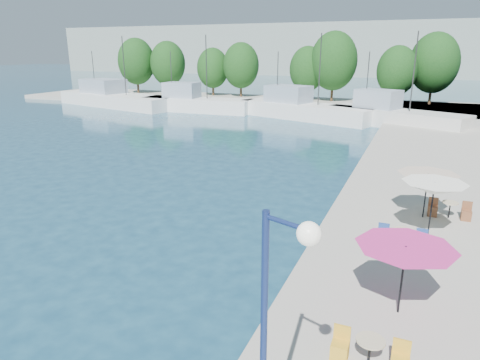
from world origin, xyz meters
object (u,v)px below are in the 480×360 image
at_px(trawler_01, 115,99).
at_px(trawler_02, 194,103).
at_px(street_lamp, 280,303).
at_px(umbrella_white, 434,188).
at_px(umbrella_cream, 428,179).
at_px(trawler_04, 392,116).
at_px(trawler_03, 302,110).
at_px(umbrella_pink, 405,255).

height_order(trawler_01, trawler_02, same).
relative_size(trawler_02, street_lamp, 2.99).
height_order(umbrella_white, umbrella_cream, umbrella_white).
bearing_deg(umbrella_white, street_lamp, -102.22).
height_order(trawler_04, street_lamp, trawler_04).
height_order(trawler_02, umbrella_cream, trawler_02).
bearing_deg(trawler_04, trawler_02, -160.85).
height_order(trawler_01, trawler_04, same).
bearing_deg(street_lamp, trawler_01, 151.29).
height_order(trawler_03, umbrella_pink, trawler_03).
relative_size(trawler_04, street_lamp, 3.01).
height_order(trawler_01, trawler_03, same).
bearing_deg(trawler_01, umbrella_pink, -29.46).
bearing_deg(trawler_01, street_lamp, -34.77).
bearing_deg(umbrella_white, trawler_03, 113.00).
distance_m(umbrella_cream, street_lamp, 14.70).
xyz_separation_m(trawler_01, trawler_02, (13.59, -0.59, 0.00)).
xyz_separation_m(umbrella_cream, street_lamp, (-2.40, -14.41, 1.65)).
height_order(umbrella_pink, umbrella_white, umbrella_white).
xyz_separation_m(trawler_01, trawler_04, (38.91, -2.51, 0.00)).
bearing_deg(trawler_04, street_lamp, -65.21).
xyz_separation_m(trawler_01, umbrella_white, (42.50, -33.87, 1.68)).
bearing_deg(umbrella_pink, trawler_04, 94.29).
distance_m(trawler_03, street_lamp, 46.48).
xyz_separation_m(umbrella_pink, street_lamp, (-1.80, -6.07, 1.62)).
distance_m(trawler_04, street_lamp, 43.44).
height_order(trawler_01, street_lamp, trawler_01).
relative_size(trawler_03, umbrella_white, 7.03).
xyz_separation_m(trawler_03, umbrella_white, (14.00, -33.00, 1.68)).
distance_m(trawler_01, umbrella_pink, 57.64).
distance_m(umbrella_pink, umbrella_white, 5.95).
relative_size(umbrella_pink, umbrella_white, 1.13).
relative_size(trawler_02, umbrella_pink, 5.34).
bearing_deg(street_lamp, umbrella_pink, 93.76).
relative_size(trawler_01, umbrella_white, 8.62).
xyz_separation_m(trawler_04, umbrella_white, (3.59, -31.36, 1.68)).
bearing_deg(umbrella_pink, umbrella_white, 82.30).
bearing_deg(umbrella_pink, trawler_03, 108.76).
bearing_deg(umbrella_pink, trawler_01, 136.37).
height_order(umbrella_pink, street_lamp, street_lamp).
relative_size(trawler_01, trawler_02, 1.43).
bearing_deg(umbrella_pink, umbrella_cream, 85.88).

